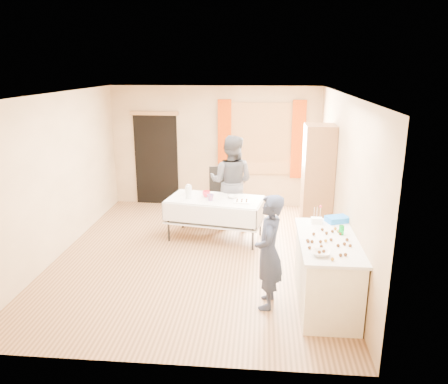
# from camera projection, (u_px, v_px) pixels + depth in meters

# --- Properties ---
(floor) EXTENTS (4.50, 5.50, 0.02)m
(floor) POSITION_uv_depth(u_px,v_px,m) (197.00, 255.00, 7.21)
(floor) COLOR #9E7047
(floor) RESTS_ON ground
(ceiling) EXTENTS (4.50, 5.50, 0.02)m
(ceiling) POSITION_uv_depth(u_px,v_px,m) (194.00, 93.00, 6.48)
(ceiling) COLOR white
(ceiling) RESTS_ON floor
(wall_back) EXTENTS (4.50, 0.02, 2.60)m
(wall_back) POSITION_uv_depth(u_px,v_px,m) (215.00, 147.00, 9.48)
(wall_back) COLOR tan
(wall_back) RESTS_ON floor
(wall_front) EXTENTS (4.50, 0.02, 2.60)m
(wall_front) POSITION_uv_depth(u_px,v_px,m) (153.00, 250.00, 4.20)
(wall_front) COLOR tan
(wall_front) RESTS_ON floor
(wall_left) EXTENTS (0.02, 5.50, 2.60)m
(wall_left) POSITION_uv_depth(u_px,v_px,m) (57.00, 176.00, 7.03)
(wall_left) COLOR tan
(wall_left) RESTS_ON floor
(wall_right) EXTENTS (0.02, 5.50, 2.60)m
(wall_right) POSITION_uv_depth(u_px,v_px,m) (342.00, 182.00, 6.65)
(wall_right) COLOR tan
(wall_right) RESTS_ON floor
(window_frame) EXTENTS (1.32, 0.06, 1.52)m
(window_frame) POSITION_uv_depth(u_px,v_px,m) (261.00, 139.00, 9.30)
(window_frame) COLOR olive
(window_frame) RESTS_ON wall_back
(window_pane) EXTENTS (1.20, 0.02, 1.40)m
(window_pane) POSITION_uv_depth(u_px,v_px,m) (261.00, 139.00, 9.29)
(window_pane) COLOR white
(window_pane) RESTS_ON wall_back
(curtain_left) EXTENTS (0.28, 0.06, 1.65)m
(curtain_left) POSITION_uv_depth(u_px,v_px,m) (225.00, 139.00, 9.32)
(curtain_left) COLOR #AC3704
(curtain_left) RESTS_ON wall_back
(curtain_right) EXTENTS (0.28, 0.06, 1.65)m
(curtain_right) POSITION_uv_depth(u_px,v_px,m) (298.00, 140.00, 9.19)
(curtain_right) COLOR #AC3704
(curtain_right) RESTS_ON wall_back
(doorway) EXTENTS (0.95, 0.04, 2.00)m
(doorway) POSITION_uv_depth(u_px,v_px,m) (156.00, 160.00, 9.65)
(doorway) COLOR black
(doorway) RESTS_ON floor
(door_lintel) EXTENTS (1.05, 0.06, 0.08)m
(door_lintel) POSITION_uv_depth(u_px,v_px,m) (154.00, 113.00, 9.33)
(door_lintel) COLOR olive
(door_lintel) RESTS_ON wall_back
(cabinet) EXTENTS (0.50, 0.60, 2.06)m
(cabinet) POSITION_uv_depth(u_px,v_px,m) (317.00, 184.00, 7.55)
(cabinet) COLOR brown
(cabinet) RESTS_ON floor
(counter) EXTENTS (0.74, 1.56, 0.91)m
(counter) POSITION_uv_depth(u_px,v_px,m) (326.00, 272.00, 5.61)
(counter) COLOR #F1E8C9
(counter) RESTS_ON floor
(party_table) EXTENTS (1.80, 1.14, 0.75)m
(party_table) POSITION_uv_depth(u_px,v_px,m) (215.00, 215.00, 7.78)
(party_table) COLOR black
(party_table) RESTS_ON floor
(chair) EXTENTS (0.52, 0.52, 1.08)m
(chair) POSITION_uv_depth(u_px,v_px,m) (221.00, 205.00, 8.72)
(chair) COLOR black
(chair) RESTS_ON floor
(girl) EXTENTS (0.61, 0.45, 1.50)m
(girl) POSITION_uv_depth(u_px,v_px,m) (269.00, 252.00, 5.50)
(girl) COLOR #1E263F
(girl) RESTS_ON floor
(woman) EXTENTS (1.14, 1.02, 1.78)m
(woman) POSITION_uv_depth(u_px,v_px,m) (231.00, 182.00, 8.24)
(woman) COLOR black
(woman) RESTS_ON floor
(soda_can) EXTENTS (0.09, 0.09, 0.12)m
(soda_can) POSITION_uv_depth(u_px,v_px,m) (342.00, 230.00, 5.62)
(soda_can) COLOR #039929
(soda_can) RESTS_ON counter
(mixing_bowl) EXTENTS (0.28, 0.28, 0.05)m
(mixing_bowl) POSITION_uv_depth(u_px,v_px,m) (321.00, 253.00, 5.01)
(mixing_bowl) COLOR white
(mixing_bowl) RESTS_ON counter
(foam_block) EXTENTS (0.15, 0.10, 0.08)m
(foam_block) POSITION_uv_depth(u_px,v_px,m) (317.00, 221.00, 6.02)
(foam_block) COLOR white
(foam_block) RESTS_ON counter
(blue_basket) EXTENTS (0.35, 0.29, 0.08)m
(blue_basket) POSITION_uv_depth(u_px,v_px,m) (337.00, 219.00, 6.07)
(blue_basket) COLOR blue
(blue_basket) RESTS_ON counter
(pitcher) EXTENTS (0.12, 0.12, 0.22)m
(pitcher) POSITION_uv_depth(u_px,v_px,m) (189.00, 192.00, 7.69)
(pitcher) COLOR silver
(pitcher) RESTS_ON party_table
(cup_red) EXTENTS (0.20, 0.20, 0.11)m
(cup_red) POSITION_uv_depth(u_px,v_px,m) (206.00, 194.00, 7.78)
(cup_red) COLOR red
(cup_red) RESTS_ON party_table
(cup_rainbow) EXTENTS (0.19, 0.19, 0.11)m
(cup_rainbow) POSITION_uv_depth(u_px,v_px,m) (210.00, 197.00, 7.56)
(cup_rainbow) COLOR red
(cup_rainbow) RESTS_ON party_table
(small_bowl) EXTENTS (0.27, 0.27, 0.05)m
(small_bowl) POSITION_uv_depth(u_px,v_px,m) (232.00, 197.00, 7.71)
(small_bowl) COLOR white
(small_bowl) RESTS_ON party_table
(pastry_tray) EXTENTS (0.29, 0.21, 0.02)m
(pastry_tray) POSITION_uv_depth(u_px,v_px,m) (242.00, 202.00, 7.48)
(pastry_tray) COLOR white
(pastry_tray) RESTS_ON party_table
(bottle) EXTENTS (0.14, 0.14, 0.17)m
(bottle) POSITION_uv_depth(u_px,v_px,m) (188.00, 189.00, 7.99)
(bottle) COLOR white
(bottle) RESTS_ON party_table
(cake_balls) EXTENTS (0.54, 1.10, 0.04)m
(cake_balls) POSITION_uv_depth(u_px,v_px,m) (329.00, 241.00, 5.36)
(cake_balls) COLOR #3F2314
(cake_balls) RESTS_ON counter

